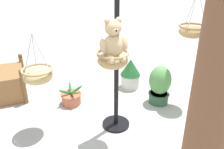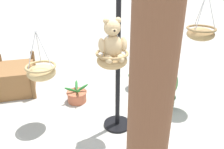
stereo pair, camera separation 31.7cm
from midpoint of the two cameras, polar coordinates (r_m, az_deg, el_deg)
name	(u,v)px [view 1 (the left image)]	position (r m, az deg, el deg)	size (l,w,h in m)	color
ground_plane	(112,131)	(3.85, -2.52, -13.55)	(40.00, 40.00, 0.00)	#ADAAA3
display_pole_central	(116,86)	(3.57, -1.50, -2.79)	(0.44, 0.44, 2.38)	black
hanging_basket_with_teddy	(113,59)	(3.08, -2.77, 3.70)	(0.43, 0.43, 0.60)	tan
teddy_bear	(113,42)	(2.98, -2.72, 7.78)	(0.37, 0.33, 0.54)	tan
hanging_basket_left_high	(192,31)	(4.16, 16.82, 10.10)	(0.47, 0.47, 0.78)	#A37F51
hanging_basket_right_low	(38,75)	(3.61, -19.98, -0.13)	(0.46, 0.46, 0.75)	tan
wooden_planter_box	(6,83)	(5.15, -26.05, -1.84)	(0.77, 0.96, 0.70)	olive
potted_plant_flowering_red	(71,97)	(4.53, -11.86, -5.48)	(0.47, 0.48, 0.37)	#BC6042
potted_plant_tall_leafy	(130,73)	(4.93, 2.66, 0.31)	(0.42, 0.42, 0.64)	beige
potted_plant_conical_shrub	(160,85)	(4.42, 9.51, -2.51)	(0.41, 0.41, 0.75)	#2D5638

